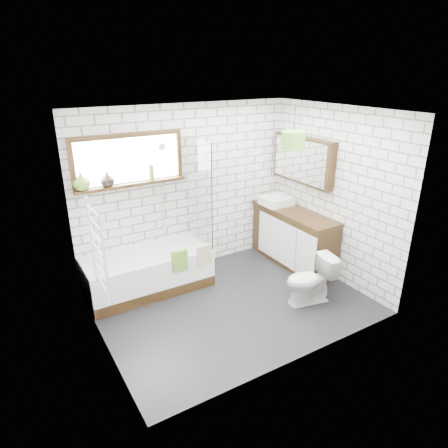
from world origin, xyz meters
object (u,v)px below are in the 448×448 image
bathtub (148,272)px  pendant (293,140)px  basin (276,201)px  vanity (293,237)px  toilet (310,280)px

bathtub → pendant: bearing=-28.2°
basin → pendant: bearing=-119.4°
basin → vanity: bearing=-81.2°
vanity → toilet: 1.16m
vanity → pendant: pendant is taller
vanity → basin: basin is taller
bathtub → pendant: 2.66m
vanity → basin: 0.65m
bathtub → toilet: toilet is taller
bathtub → vanity: bearing=-10.2°
vanity → basin: (-0.06, 0.39, 0.51)m
vanity → pendant: bearing=-138.1°
toilet → basin: bearing=171.6°
bathtub → basin: size_ratio=3.80×
vanity → pendant: (-0.56, -0.51, 1.65)m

